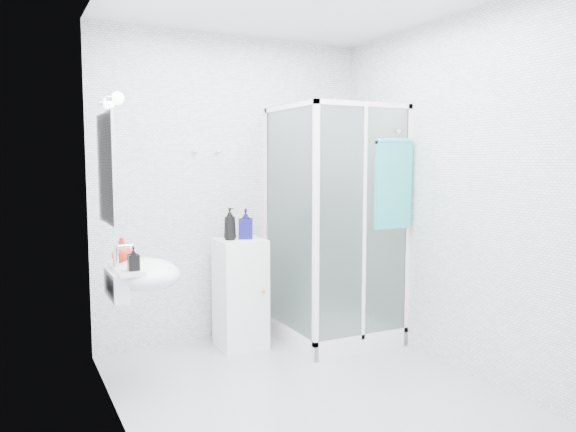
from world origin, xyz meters
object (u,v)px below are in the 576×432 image
shower_enclosure (331,291)px  wall_basin (141,275)px  shampoo_bottle_a (230,224)px  storage_cabinet (241,293)px  soap_dispenser_black (133,259)px  shampoo_bottle_b (246,224)px  soap_dispenser_orange (122,251)px  hand_towel (393,182)px

shower_enclosure → wall_basin: size_ratio=3.57×
shampoo_bottle_a → storage_cabinet: bearing=3.5°
shower_enclosure → shampoo_bottle_a: bearing=163.5°
shower_enclosure → soap_dispenser_black: (-1.73, -0.48, 0.49)m
shampoo_bottle_b → soap_dispenser_black: 1.29m
wall_basin → soap_dispenser_black: bearing=-114.8°
soap_dispenser_black → shampoo_bottle_b: bearing=34.6°
shampoo_bottle_a → soap_dispenser_black: size_ratio=1.74×
soap_dispenser_orange → soap_dispenser_black: soap_dispenser_orange is taller
shampoo_bottle_b → soap_dispenser_black: bearing=-145.4°
hand_towel → shampoo_bottle_b: bearing=146.7°
storage_cabinet → shampoo_bottle_b: shampoo_bottle_b is taller
shampoo_bottle_a → soap_dispenser_orange: 1.04m
wall_basin → soap_dispenser_black: (-0.08, -0.16, 0.14)m
shampoo_bottle_b → soap_dispenser_orange: bearing=-157.4°
shower_enclosure → shampoo_bottle_b: size_ratio=8.06×
hand_towel → shampoo_bottle_b: hand_towel is taller
shower_enclosure → shampoo_bottle_b: (-0.67, 0.25, 0.58)m
shampoo_bottle_a → shower_enclosure: bearing=-16.5°
hand_towel → soap_dispenser_black: (-2.05, -0.08, -0.44)m
hand_towel → shampoo_bottle_b: (-0.99, 0.65, -0.35)m
shampoo_bottle_a → shampoo_bottle_b: size_ratio=1.06×
shower_enclosure → soap_dispenser_black: bearing=-164.5°
shampoo_bottle_b → shower_enclosure: bearing=-20.5°
shower_enclosure → storage_cabinet: bearing=161.1°
wall_basin → shampoo_bottle_b: shampoo_bottle_b is taller
shampoo_bottle_b → soap_dispenser_black: (-1.06, -0.73, -0.09)m
soap_dispenser_black → hand_towel: bearing=2.2°
shampoo_bottle_b → storage_cabinet: bearing=-175.1°
shampoo_bottle_b → soap_dispenser_black: shampoo_bottle_b is taller
wall_basin → shampoo_bottle_a: size_ratio=2.13×
shampoo_bottle_b → soap_dispenser_orange: size_ratio=1.44×
storage_cabinet → hand_towel: hand_towel is taller
storage_cabinet → hand_towel: 1.54m
soap_dispenser_orange → soap_dispenser_black: (0.02, -0.28, -0.01)m
soap_dispenser_black → shower_enclosure: bearing=15.5°
shampoo_bottle_b → wall_basin: bearing=-150.0°
storage_cabinet → shampoo_bottle_a: size_ratio=3.45×
shampoo_bottle_a → shampoo_bottle_b: shampoo_bottle_a is taller
wall_basin → hand_towel: bearing=-2.5°
storage_cabinet → soap_dispenser_orange: bearing=-155.6°
storage_cabinet → hand_towel: size_ratio=1.27×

